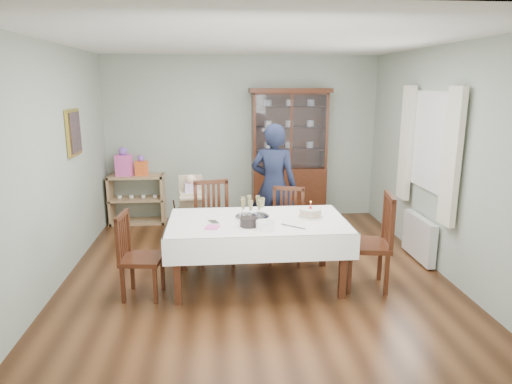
{
  "coord_description": "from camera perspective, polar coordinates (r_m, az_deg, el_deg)",
  "views": [
    {
      "loc": [
        -0.44,
        -5.11,
        2.25
      ],
      "look_at": [
        0.03,
        0.2,
        0.98
      ],
      "focal_mm": 32.0,
      "sensor_mm": 36.0,
      "label": 1
    }
  ],
  "objects": [
    {
      "name": "floor",
      "position": [
        5.6,
        -0.08,
        -10.27
      ],
      "size": [
        5.0,
        5.0,
        0.0
      ],
      "primitive_type": "plane",
      "color": "#593319",
      "rests_on": "ground"
    },
    {
      "name": "room_shell",
      "position": [
        5.68,
        -0.55,
        7.92
      ],
      "size": [
        5.0,
        5.0,
        5.0
      ],
      "color": "#9EAA99",
      "rests_on": "floor"
    },
    {
      "name": "dining_table",
      "position": [
        5.23,
        0.17,
        -7.46
      ],
      "size": [
        2.0,
        1.15,
        0.76
      ],
      "rotation": [
        0.0,
        0.0,
        0.0
      ],
      "color": "#421F10",
      "rests_on": "floor"
    },
    {
      "name": "china_cabinet",
      "position": [
        7.55,
        4.13,
        4.81
      ],
      "size": [
        1.3,
        0.48,
        2.18
      ],
      "color": "#421F10",
      "rests_on": "floor"
    },
    {
      "name": "sideboard",
      "position": [
        7.73,
        -14.63,
        -0.86
      ],
      "size": [
        0.9,
        0.38,
        0.8
      ],
      "color": "tan",
      "rests_on": "floor"
    },
    {
      "name": "picture_frame",
      "position": [
        6.2,
        -21.84,
        6.92
      ],
      "size": [
        0.04,
        0.48,
        0.58
      ],
      "primitive_type": "cube",
      "color": "gold",
      "rests_on": "room_shell"
    },
    {
      "name": "window",
      "position": [
        6.07,
        21.14,
        5.91
      ],
      "size": [
        0.04,
        1.02,
        1.22
      ],
      "primitive_type": "cube",
      "color": "white",
      "rests_on": "room_shell"
    },
    {
      "name": "curtain_left",
      "position": [
        5.51,
        23.28,
        3.98
      ],
      "size": [
        0.07,
        0.3,
        1.55
      ],
      "primitive_type": "cube",
      "color": "silver",
      "rests_on": "room_shell"
    },
    {
      "name": "curtain_right",
      "position": [
        6.61,
        18.27,
        5.81
      ],
      "size": [
        0.07,
        0.3,
        1.55
      ],
      "primitive_type": "cube",
      "color": "silver",
      "rests_on": "room_shell"
    },
    {
      "name": "radiator",
      "position": [
        6.31,
        19.7,
        -5.39
      ],
      "size": [
        0.1,
        0.8,
        0.55
      ],
      "primitive_type": "cube",
      "color": "white",
      "rests_on": "floor"
    },
    {
      "name": "chair_far_left",
      "position": [
        5.87,
        -5.2,
        -5.93
      ],
      "size": [
        0.54,
        0.54,
        1.04
      ],
      "rotation": [
        0.0,
        0.0,
        0.18
      ],
      "color": "#421F10",
      "rests_on": "floor"
    },
    {
      "name": "chair_far_right",
      "position": [
        5.9,
        3.81,
        -6.08
      ],
      "size": [
        0.53,
        0.53,
        0.95
      ],
      "rotation": [
        0.0,
        0.0,
        -0.27
      ],
      "color": "#421F10",
      "rests_on": "floor"
    },
    {
      "name": "chair_end_left",
      "position": [
        5.12,
        -14.14,
        -9.67
      ],
      "size": [
        0.46,
        0.46,
        0.93
      ],
      "rotation": [
        0.0,
        0.0,
        1.46
      ],
      "color": "#421F10",
      "rests_on": "floor"
    },
    {
      "name": "chair_end_right",
      "position": [
        5.32,
        13.78,
        -8.24
      ],
      "size": [
        0.56,
        0.56,
        1.08
      ],
      "rotation": [
        0.0,
        0.0,
        -1.74
      ],
      "color": "#421F10",
      "rests_on": "floor"
    },
    {
      "name": "woman",
      "position": [
        6.31,
        2.23,
        0.75
      ],
      "size": [
        0.72,
        0.58,
        1.73
      ],
      "primitive_type": "imported",
      "rotation": [
        0.0,
        0.0,
        2.85
      ],
      "color": "black",
      "rests_on": "floor"
    },
    {
      "name": "high_chair",
      "position": [
        6.58,
        -8.0,
        -3.09
      ],
      "size": [
        0.5,
        0.5,
        1.01
      ],
      "rotation": [
        0.0,
        0.0,
        0.13
      ],
      "color": "black",
      "rests_on": "floor"
    },
    {
      "name": "champagne_tray",
      "position": [
        5.18,
        -0.47,
        -2.5
      ],
      "size": [
        0.39,
        0.39,
        0.23
      ],
      "color": "silver",
      "rests_on": "dining_table"
    },
    {
      "name": "birthday_cake",
      "position": [
        5.23,
        6.81,
        -2.63
      ],
      "size": [
        0.28,
        0.28,
        0.19
      ],
      "color": "white",
      "rests_on": "dining_table"
    },
    {
      "name": "plate_stack_dark",
      "position": [
        4.89,
        -0.9,
        -3.76
      ],
      "size": [
        0.24,
        0.24,
        0.09
      ],
      "primitive_type": "cylinder",
      "rotation": [
        0.0,
        0.0,
        0.25
      ],
      "color": "black",
      "rests_on": "dining_table"
    },
    {
      "name": "plate_stack_white",
      "position": [
        4.8,
        1.14,
        -4.15
      ],
      "size": [
        0.25,
        0.25,
        0.08
      ],
      "primitive_type": "cylinder",
      "rotation": [
        0.0,
        0.0,
        0.32
      ],
      "color": "white",
      "rests_on": "dining_table"
    },
    {
      "name": "napkin_stack",
      "position": [
        4.85,
        -5.48,
        -4.4
      ],
      "size": [
        0.16,
        0.16,
        0.02
      ],
      "primitive_type": "cube",
      "rotation": [
        0.0,
        0.0,
        -0.28
      ],
      "color": "#F158B4",
      "rests_on": "dining_table"
    },
    {
      "name": "cutlery",
      "position": [
        5.05,
        -5.71,
        -3.73
      ],
      "size": [
        0.15,
        0.18,
        0.01
      ],
      "primitive_type": null,
      "rotation": [
        0.0,
        0.0,
        0.37
      ],
      "color": "silver",
      "rests_on": "dining_table"
    },
    {
      "name": "cake_knife",
      "position": [
        4.88,
        4.66,
        -4.33
      ],
      "size": [
        0.24,
        0.21,
        0.01
      ],
      "primitive_type": "cube",
      "rotation": [
        0.0,
        0.0,
        -0.71
      ],
      "color": "silver",
      "rests_on": "dining_table"
    },
    {
      "name": "gift_bag_pink",
      "position": [
        7.62,
        -16.2,
        3.49
      ],
      "size": [
        0.27,
        0.19,
        0.46
      ],
      "color": "#F158B4",
      "rests_on": "sideboard"
    },
    {
      "name": "gift_bag_orange",
      "position": [
        7.58,
        -14.13,
        3.12
      ],
      "size": [
        0.2,
        0.16,
        0.33
      ],
      "color": "orange",
      "rests_on": "sideboard"
    }
  ]
}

